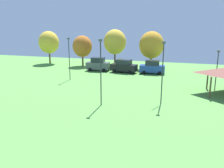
# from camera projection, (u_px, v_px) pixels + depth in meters

# --- Properties ---
(parked_car_leftmost) EXTENTS (4.51, 2.41, 2.55)m
(parked_car_leftmost) POSITION_uv_depth(u_px,v_px,m) (98.00, 64.00, 45.12)
(parked_car_leftmost) COLOR #4C5156
(parked_car_leftmost) RESTS_ON ground
(parked_car_second_from_left) EXTENTS (4.97, 2.43, 2.39)m
(parked_car_second_from_left) POSITION_uv_depth(u_px,v_px,m) (124.00, 66.00, 43.42)
(parked_car_second_from_left) COLOR black
(parked_car_second_from_left) RESTS_ON ground
(parked_car_third_from_left) EXTENTS (4.52, 2.26, 2.39)m
(parked_car_third_from_left) POSITION_uv_depth(u_px,v_px,m) (152.00, 67.00, 42.33)
(parked_car_third_from_left) COLOR #234299
(parked_car_third_from_left) RESTS_ON ground
(light_post_0) EXTENTS (0.36, 0.20, 7.07)m
(light_post_0) POSITION_uv_depth(u_px,v_px,m) (101.00, 69.00, 24.84)
(light_post_0) COLOR #2D2D33
(light_post_0) RESTS_ON ground
(light_post_1) EXTENTS (0.36, 0.20, 6.81)m
(light_post_1) POSITION_uv_depth(u_px,v_px,m) (163.00, 70.00, 25.42)
(light_post_1) COLOR #2D2D33
(light_post_1) RESTS_ON ground
(light_post_2) EXTENTS (0.36, 0.20, 5.32)m
(light_post_2) POSITION_uv_depth(u_px,v_px,m) (217.00, 68.00, 30.94)
(light_post_2) COLOR #2D2D33
(light_post_2) RESTS_ON ground
(light_post_3) EXTENTS (0.36, 0.20, 6.58)m
(light_post_3) POSITION_uv_depth(u_px,v_px,m) (69.00, 57.00, 37.06)
(light_post_3) COLOR #2D2D33
(light_post_3) RESTS_ON ground
(treeline_tree_0) EXTENTS (4.50, 4.50, 7.23)m
(treeline_tree_0) POSITION_uv_depth(u_px,v_px,m) (49.00, 42.00, 53.06)
(treeline_tree_0) COLOR brown
(treeline_tree_0) RESTS_ON ground
(treeline_tree_1) EXTENTS (4.08, 4.08, 6.40)m
(treeline_tree_1) POSITION_uv_depth(u_px,v_px,m) (82.00, 46.00, 49.91)
(treeline_tree_1) COLOR brown
(treeline_tree_1) RESTS_ON ground
(treeline_tree_2) EXTENTS (4.70, 4.70, 7.67)m
(treeline_tree_2) POSITION_uv_depth(u_px,v_px,m) (115.00, 42.00, 49.61)
(treeline_tree_2) COLOR brown
(treeline_tree_2) RESTS_ON ground
(treeline_tree_3) EXTENTS (4.83, 4.83, 7.36)m
(treeline_tree_3) POSITION_uv_depth(u_px,v_px,m) (152.00, 45.00, 46.56)
(treeline_tree_3) COLOR brown
(treeline_tree_3) RESTS_ON ground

